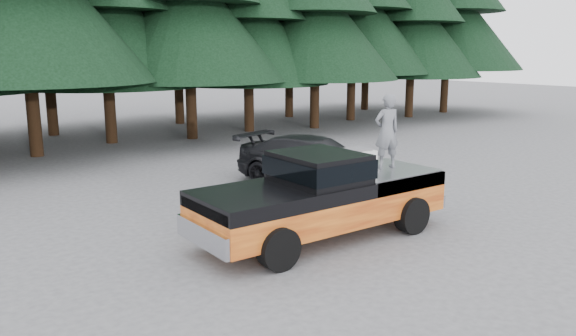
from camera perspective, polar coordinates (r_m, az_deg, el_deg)
ground at (r=11.34m, az=-2.46°, el=-9.15°), size 120.00×120.00×0.00m
pickup_truck at (r=12.36m, az=3.45°, el=-4.14°), size 6.00×2.04×1.33m
truck_cab at (r=12.07m, az=3.14°, el=0.17°), size 1.66×1.90×0.59m
air_compressor at (r=12.97m, az=7.06°, el=0.67°), size 0.75×0.64×0.48m
man_on_bed at (r=13.39m, az=10.01°, el=3.69°), size 0.72×0.57×1.75m
parked_car at (r=17.11m, az=2.77°, el=0.65°), size 3.56×5.56×1.50m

